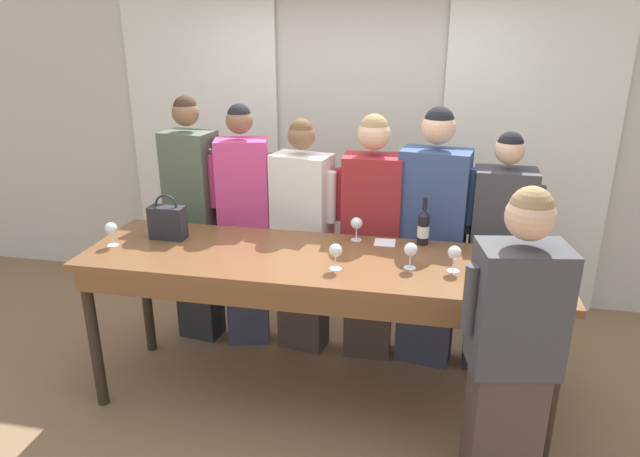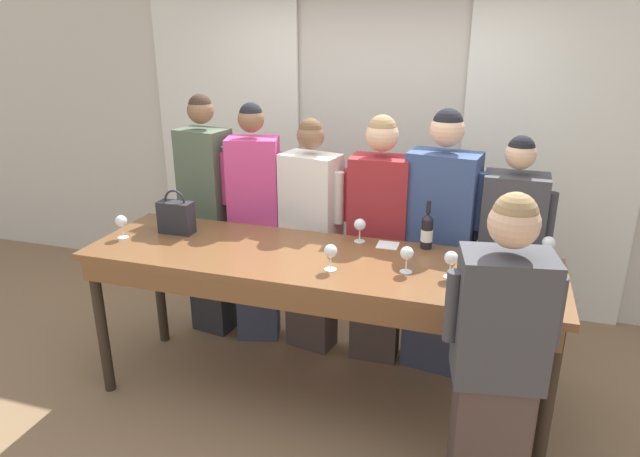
{
  "view_description": "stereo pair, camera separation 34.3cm",
  "coord_description": "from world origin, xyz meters",
  "px_view_note": "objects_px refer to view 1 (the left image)",
  "views": [
    {
      "loc": [
        0.64,
        -3.08,
        2.32
      ],
      "look_at": [
        0.0,
        0.08,
        1.15
      ],
      "focal_mm": 32.0,
      "sensor_mm": 36.0,
      "label": 1
    },
    {
      "loc": [
        0.97,
        -2.99,
        2.32
      ],
      "look_at": [
        0.0,
        0.08,
        1.15
      ],
      "focal_mm": 32.0,
      "sensor_mm": 36.0,
      "label": 2
    }
  ],
  "objects_px": {
    "wine_glass_front_right": "(454,253)",
    "guest_beige_cap": "(498,255)",
    "guest_navy_coat": "(431,239)",
    "guest_striped_shirt": "(371,238)",
    "host_pouring": "(512,352)",
    "wine_glass_center_right": "(411,250)",
    "wine_glass_front_mid": "(357,224)",
    "wine_glass_center_left": "(111,229)",
    "wine_glass_center_mid": "(336,251)",
    "guest_olive_jacket": "(194,220)",
    "tasting_bar": "(316,274)",
    "guest_pink_top": "(244,226)",
    "guest_cream_sweater": "(303,237)",
    "handbag": "(168,222)",
    "wine_bottle": "(423,227)",
    "wine_glass_front_left": "(541,235)"
  },
  "relations": [
    {
      "from": "wine_glass_front_right",
      "to": "guest_beige_cap",
      "type": "relative_size",
      "value": 0.09
    },
    {
      "from": "guest_navy_coat",
      "to": "guest_striped_shirt",
      "type": "bearing_deg",
      "value": -180.0
    },
    {
      "from": "host_pouring",
      "to": "wine_glass_center_right",
      "type": "bearing_deg",
      "value": 133.23
    },
    {
      "from": "wine_glass_front_mid",
      "to": "guest_beige_cap",
      "type": "relative_size",
      "value": 0.09
    },
    {
      "from": "wine_glass_center_left",
      "to": "wine_glass_center_right",
      "type": "bearing_deg",
      "value": 0.56
    },
    {
      "from": "wine_glass_center_mid",
      "to": "guest_olive_jacket",
      "type": "xyz_separation_m",
      "value": [
        -1.19,
        0.78,
        -0.16
      ]
    },
    {
      "from": "tasting_bar",
      "to": "wine_glass_front_right",
      "type": "xyz_separation_m",
      "value": [
        0.79,
        -0.03,
        0.21
      ]
    },
    {
      "from": "guest_pink_top",
      "to": "guest_cream_sweater",
      "type": "bearing_deg",
      "value": -0.0
    },
    {
      "from": "wine_glass_front_right",
      "to": "host_pouring",
      "type": "xyz_separation_m",
      "value": [
        0.28,
        -0.56,
        -0.26
      ]
    },
    {
      "from": "wine_glass_center_right",
      "to": "guest_olive_jacket",
      "type": "height_order",
      "value": "guest_olive_jacket"
    },
    {
      "from": "guest_pink_top",
      "to": "guest_cream_sweater",
      "type": "xyz_separation_m",
      "value": [
        0.43,
        -0.0,
        -0.05
      ]
    },
    {
      "from": "guest_navy_coat",
      "to": "guest_beige_cap",
      "type": "height_order",
      "value": "guest_navy_coat"
    },
    {
      "from": "wine_glass_center_right",
      "to": "guest_pink_top",
      "type": "relative_size",
      "value": 0.08
    },
    {
      "from": "wine_glass_front_mid",
      "to": "wine_glass_center_left",
      "type": "bearing_deg",
      "value": -164.94
    },
    {
      "from": "wine_glass_front_right",
      "to": "guest_olive_jacket",
      "type": "xyz_separation_m",
      "value": [
        -1.85,
        0.68,
        -0.16
      ]
    },
    {
      "from": "tasting_bar",
      "to": "wine_glass_center_mid",
      "type": "height_order",
      "value": "wine_glass_center_mid"
    },
    {
      "from": "wine_glass_center_mid",
      "to": "guest_olive_jacket",
      "type": "distance_m",
      "value": 1.43
    },
    {
      "from": "handbag",
      "to": "guest_beige_cap",
      "type": "relative_size",
      "value": 0.18
    },
    {
      "from": "guest_striped_shirt",
      "to": "wine_glass_center_left",
      "type": "bearing_deg",
      "value": -155.64
    },
    {
      "from": "tasting_bar",
      "to": "host_pouring",
      "type": "bearing_deg",
      "value": -28.62
    },
    {
      "from": "guest_pink_top",
      "to": "wine_glass_center_mid",
      "type": "bearing_deg",
      "value": -43.97
    },
    {
      "from": "guest_navy_coat",
      "to": "wine_bottle",
      "type": "bearing_deg",
      "value": -100.36
    },
    {
      "from": "wine_bottle",
      "to": "wine_glass_center_right",
      "type": "relative_size",
      "value": 1.99
    },
    {
      "from": "tasting_bar",
      "to": "guest_beige_cap",
      "type": "relative_size",
      "value": 1.69
    },
    {
      "from": "guest_olive_jacket",
      "to": "guest_pink_top",
      "type": "xyz_separation_m",
      "value": [
        0.39,
        0.0,
        -0.03
      ]
    },
    {
      "from": "guest_cream_sweater",
      "to": "guest_pink_top",
      "type": "bearing_deg",
      "value": 180.0
    },
    {
      "from": "wine_glass_center_right",
      "to": "guest_cream_sweater",
      "type": "height_order",
      "value": "guest_cream_sweater"
    },
    {
      "from": "wine_bottle",
      "to": "guest_beige_cap",
      "type": "distance_m",
      "value": 0.63
    },
    {
      "from": "guest_striped_shirt",
      "to": "guest_beige_cap",
      "type": "xyz_separation_m",
      "value": [
        0.86,
        0.0,
        -0.06
      ]
    },
    {
      "from": "wine_glass_front_left",
      "to": "wine_glass_center_right",
      "type": "distance_m",
      "value": 0.86
    },
    {
      "from": "wine_bottle",
      "to": "guest_pink_top",
      "type": "distance_m",
      "value": 1.32
    },
    {
      "from": "wine_glass_front_mid",
      "to": "guest_striped_shirt",
      "type": "relative_size",
      "value": 0.09
    },
    {
      "from": "wine_glass_center_right",
      "to": "guest_olive_jacket",
      "type": "distance_m",
      "value": 1.75
    },
    {
      "from": "wine_glass_center_mid",
      "to": "guest_navy_coat",
      "type": "bearing_deg",
      "value": 56.09
    },
    {
      "from": "guest_pink_top",
      "to": "host_pouring",
      "type": "bearing_deg",
      "value": -35.34
    },
    {
      "from": "guest_cream_sweater",
      "to": "host_pouring",
      "type": "height_order",
      "value": "guest_cream_sweater"
    },
    {
      "from": "guest_cream_sweater",
      "to": "guest_beige_cap",
      "type": "height_order",
      "value": "guest_cream_sweater"
    },
    {
      "from": "host_pouring",
      "to": "wine_glass_front_mid",
      "type": "bearing_deg",
      "value": 133.34
    },
    {
      "from": "tasting_bar",
      "to": "guest_olive_jacket",
      "type": "distance_m",
      "value": 1.24
    },
    {
      "from": "tasting_bar",
      "to": "guest_olive_jacket",
      "type": "xyz_separation_m",
      "value": [
        -1.06,
        0.65,
        0.05
      ]
    },
    {
      "from": "wine_glass_front_mid",
      "to": "wine_glass_front_right",
      "type": "bearing_deg",
      "value": -32.03
    },
    {
      "from": "wine_glass_front_left",
      "to": "host_pouring",
      "type": "relative_size",
      "value": 0.09
    },
    {
      "from": "guest_olive_jacket",
      "to": "wine_glass_front_left",
      "type": "bearing_deg",
      "value": -6.63
    },
    {
      "from": "wine_glass_center_mid",
      "to": "guest_cream_sweater",
      "type": "xyz_separation_m",
      "value": [
        -0.37,
        0.78,
        -0.24
      ]
    },
    {
      "from": "guest_cream_sweater",
      "to": "host_pouring",
      "type": "bearing_deg",
      "value": -43.33
    },
    {
      "from": "guest_pink_top",
      "to": "guest_striped_shirt",
      "type": "bearing_deg",
      "value": -0.0
    },
    {
      "from": "tasting_bar",
      "to": "wine_glass_center_right",
      "type": "bearing_deg",
      "value": -3.35
    },
    {
      "from": "handbag",
      "to": "wine_glass_center_right",
      "type": "distance_m",
      "value": 1.57
    },
    {
      "from": "handbag",
      "to": "wine_glass_front_mid",
      "type": "xyz_separation_m",
      "value": [
        1.2,
        0.21,
        -0.0
      ]
    },
    {
      "from": "guest_cream_sweater",
      "to": "wine_glass_center_right",
      "type": "bearing_deg",
      "value": -40.84
    }
  ]
}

